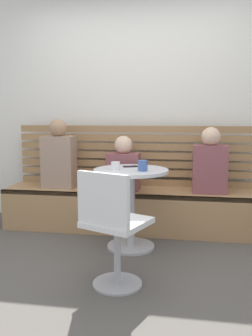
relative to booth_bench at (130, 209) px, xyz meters
name	(u,v)px	position (x,y,z in m)	size (l,w,h in m)	color
ground	(106,278)	(0.00, -1.20, -0.22)	(8.00, 8.00, 0.00)	#514C47
back_wall	(136,95)	(0.00, 0.44, 1.23)	(5.20, 0.10, 2.90)	silver
booth_bench	(130,209)	(0.00, 0.00, 0.00)	(2.70, 0.52, 0.44)	#A87C51
booth_backrest	(134,155)	(0.00, 0.24, 0.56)	(2.65, 0.04, 0.67)	#9A7249
cafe_table	(131,193)	(0.09, -0.53, 0.30)	(0.68, 0.68, 0.74)	#ADADB2
white_chair	(112,225)	(0.08, -1.34, 0.24)	(0.52, 0.52, 0.85)	#ADADB2
person_adult	(59,157)	(-0.78, -0.02, 0.55)	(0.34, 0.22, 0.74)	#9E7F6B
person_child_left	(123,166)	(-0.07, -0.03, 0.47)	(0.34, 0.22, 0.57)	brown
person_child_middle	(210,164)	(0.82, -0.02, 0.51)	(0.34, 0.22, 0.67)	brown
cup_ceramic_white	(115,166)	(-0.04, -0.58, 0.55)	(0.08, 0.08, 0.07)	white
cup_mug_blue	(143,166)	(0.21, -0.62, 0.57)	(0.08, 0.08, 0.10)	#3D5B9E
phone_on_table	(130,166)	(0.06, -0.39, 0.52)	(0.07, 0.14, 0.01)	black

